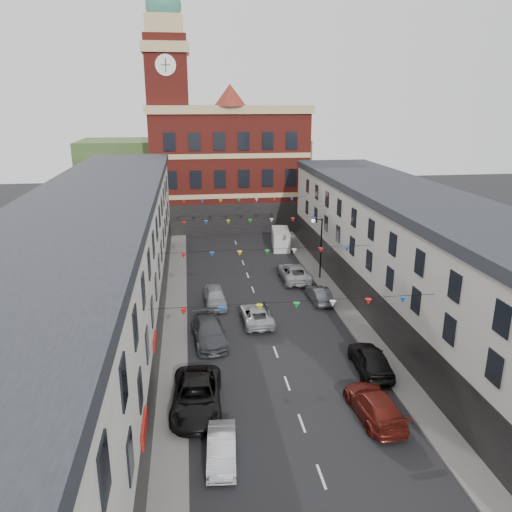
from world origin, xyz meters
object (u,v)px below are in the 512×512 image
car_left_b (222,449)px  car_left_e (215,297)px  car_right_c (374,405)px  pedestrian (264,312)px  car_left_d (209,332)px  car_left_c (197,396)px  street_lamp (319,240)px  white_van (281,239)px  car_right_f (294,272)px  car_right_d (370,359)px  moving_car (256,314)px  car_right_e (319,294)px

car_left_b → car_left_e: bearing=92.1°
car_right_c → pedestrian: size_ratio=2.91×
car_left_d → car_left_c: bearing=-102.3°
street_lamp → car_left_b: street_lamp is taller
car_left_b → white_van: size_ratio=0.79×
pedestrian → car_right_f: bearing=48.4°
car_right_d → moving_car: size_ratio=1.00×
car_left_c → car_right_e: bearing=56.4°
pedestrian → car_left_e: bearing=116.1°
car_left_d → moving_car: (3.78, 2.79, -0.10)m
car_left_d → car_right_d: (9.93, -5.44, 0.05)m
car_right_e → car_right_f: size_ratio=0.72×
car_right_c → car_right_d: bearing=-111.1°
car_left_c → car_right_d: car_right_d is taller
street_lamp → car_right_c: (-2.55, -21.97, -3.16)m
street_lamp → car_left_c: (-12.05, -19.91, -3.08)m
car_left_e → car_right_f: 9.40m
white_van → pedestrian: size_ratio=2.77×
car_left_b → car_left_d: bearing=94.6°
street_lamp → car_right_f: 3.88m
car_left_e → car_right_d: bearing=-54.7°
car_right_f → street_lamp: bearing=179.8°
car_left_c → pedestrian: bearing=66.5°
car_right_d → pedestrian: 9.90m
car_left_c → car_left_b: bearing=-72.8°
car_left_b → pedestrian: 15.80m
car_left_b → car_right_c: bearing=19.6°
car_left_c → car_right_d: (11.00, 2.63, 0.00)m
car_right_f → white_van: bearing=-94.0°
car_right_c → pedestrian: (-4.03, 12.90, 0.14)m
car_right_e → car_right_f: 5.70m
street_lamp → white_van: street_lamp is taller
street_lamp → car_left_e: bearing=-153.0°
moving_car → pedestrian: pedestrian is taller
car_right_f → car_right_d: bearing=94.0°
car_left_c → car_right_f: car_left_c is taller
car_right_c → street_lamp: bearing=-100.0°
car_right_e → car_right_d: bearing=88.9°
car_right_e → moving_car: 6.83m
car_left_e → pedestrian: size_ratio=2.53×
car_right_c → moving_car: bearing=-73.6°
car_right_c → moving_car: (-4.64, 12.92, -0.06)m
car_left_c → car_right_c: (9.50, -2.06, -0.08)m
car_left_d → pedestrian: bearing=27.4°
car_right_f → pedestrian: size_ratio=3.21×
street_lamp → pedestrian: bearing=-126.0°
car_right_c → white_van: (1.01, 33.05, 0.33)m
street_lamp → car_right_e: street_lamp is taller
car_left_b → car_right_d: 12.13m
car_left_e → car_right_d: (9.10, -12.11, 0.07)m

